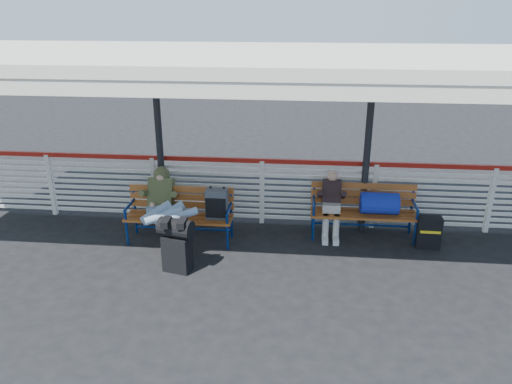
# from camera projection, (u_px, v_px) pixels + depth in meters

# --- Properties ---
(ground) EXTENTS (60.00, 60.00, 0.00)m
(ground) POSITION_uv_depth(u_px,v_px,m) (251.00, 275.00, 7.50)
(ground) COLOR black
(ground) RESTS_ON ground
(fence) EXTENTS (12.08, 0.08, 1.24)m
(fence) POSITION_uv_depth(u_px,v_px,m) (262.00, 189.00, 9.03)
(fence) COLOR silver
(fence) RESTS_ON ground
(canopy) EXTENTS (12.60, 3.60, 3.16)m
(canopy) POSITION_uv_depth(u_px,v_px,m) (256.00, 61.00, 7.22)
(canopy) COLOR silver
(canopy) RESTS_ON ground
(luggage_stack) EXTENTS (0.57, 0.40, 0.85)m
(luggage_stack) POSITION_uv_depth(u_px,v_px,m) (177.00, 243.00, 7.46)
(luggage_stack) COLOR black
(luggage_stack) RESTS_ON ground
(bench_left) EXTENTS (1.80, 0.56, 0.97)m
(bench_left) POSITION_uv_depth(u_px,v_px,m) (193.00, 208.00, 8.36)
(bench_left) COLOR #A3481F
(bench_left) RESTS_ON ground
(bench_right) EXTENTS (1.80, 0.56, 0.92)m
(bench_right) POSITION_uv_depth(u_px,v_px,m) (372.00, 205.00, 8.49)
(bench_right) COLOR #A3481F
(bench_right) RESTS_ON ground
(traveler_man) EXTENTS (0.94, 1.64, 0.77)m
(traveler_man) POSITION_uv_depth(u_px,v_px,m) (165.00, 209.00, 8.04)
(traveler_man) COLOR #859DB3
(traveler_man) RESTS_ON ground
(companion_person) EXTENTS (0.32, 0.66, 1.15)m
(companion_person) POSITION_uv_depth(u_px,v_px,m) (331.00, 204.00, 8.56)
(companion_person) COLOR #BDB6AC
(companion_person) RESTS_ON ground
(suitcase_side) EXTENTS (0.39, 0.24, 0.54)m
(suitcase_side) POSITION_uv_depth(u_px,v_px,m) (428.00, 232.00, 8.25)
(suitcase_side) COLOR black
(suitcase_side) RESTS_ON ground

